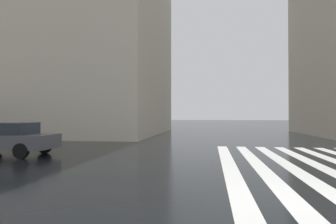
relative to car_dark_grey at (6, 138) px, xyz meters
The scene contains 4 objects.
ground_plane 12.27m from the car_dark_grey, 116.69° to the right, with size 220.00×220.00×0.00m, color black.
zebra_crossing 12.48m from the car_dark_grey, 96.91° to the right, with size 13.00×6.50×0.01m.
haussmann_block_mid 20.34m from the car_dark_grey, 25.07° to the left, with size 16.31×22.24×25.15m.
car_dark_grey is the anchor object (origin of this frame).
Camera 1 is at (-5.86, 2.19, 1.71)m, focal length 31.01 mm.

